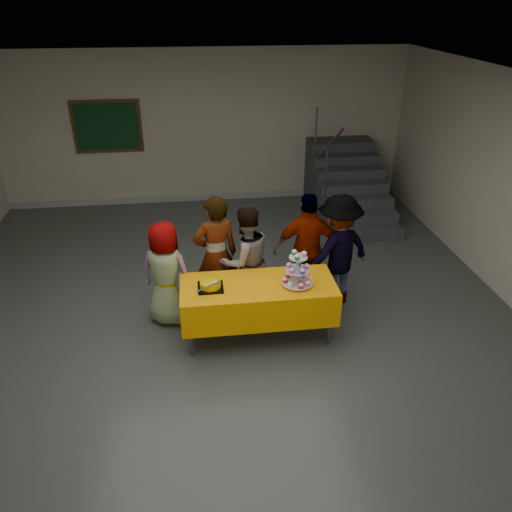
{
  "coord_description": "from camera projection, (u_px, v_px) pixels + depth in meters",
  "views": [
    {
      "loc": [
        -0.27,
        -4.92,
        3.9
      ],
      "look_at": [
        0.42,
        0.38,
        1.05
      ],
      "focal_mm": 35.0,
      "sensor_mm": 36.0,
      "label": 1
    }
  ],
  "objects": [
    {
      "name": "staircase",
      "position": [
        346.0,
        186.0,
        9.86
      ],
      "size": [
        1.3,
        2.4,
        2.04
      ],
      "color": "#424447",
      "rests_on": "ground"
    },
    {
      "name": "bear_cake",
      "position": [
        210.0,
        284.0,
        5.91
      ],
      "size": [
        0.32,
        0.36,
        0.12
      ],
      "color": "black",
      "rests_on": "bake_table"
    },
    {
      "name": "noticeboard",
      "position": [
        107.0,
        127.0,
        9.56
      ],
      "size": [
        1.3,
        0.05,
        1.0
      ],
      "color": "#472B16",
      "rests_on": "ground"
    },
    {
      "name": "schoolchild_d",
      "position": [
        308.0,
        250.0,
        6.75
      ],
      "size": [
        0.98,
        0.51,
        1.6
      ],
      "primitive_type": "imported",
      "rotation": [
        0.0,
        0.0,
        3.01
      ],
      "color": "slate",
      "rests_on": "ground"
    },
    {
      "name": "schoolchild_a",
      "position": [
        166.0,
        274.0,
        6.36
      ],
      "size": [
        0.81,
        0.69,
        1.42
      ],
      "primitive_type": "imported",
      "rotation": [
        0.0,
        0.0,
        2.73
      ],
      "color": "slate",
      "rests_on": "ground"
    },
    {
      "name": "cupcake_stand",
      "position": [
        298.0,
        273.0,
        5.94
      ],
      "size": [
        0.38,
        0.38,
        0.44
      ],
      "color": "silver",
      "rests_on": "bake_table"
    },
    {
      "name": "room_shell",
      "position": [
        221.0,
        183.0,
        5.19
      ],
      "size": [
        10.0,
        10.04,
        3.02
      ],
      "color": "#4C514C",
      "rests_on": "ground"
    },
    {
      "name": "bake_table",
      "position": [
        258.0,
        299.0,
        6.12
      ],
      "size": [
        1.88,
        0.78,
        0.77
      ],
      "color": "#595960",
      "rests_on": "ground"
    },
    {
      "name": "schoolchild_b",
      "position": [
        216.0,
        255.0,
        6.55
      ],
      "size": [
        0.67,
        0.52,
        1.65
      ],
      "primitive_type": "imported",
      "rotation": [
        0.0,
        0.0,
        3.36
      ],
      "color": "slate",
      "rests_on": "ground"
    },
    {
      "name": "schoolchild_e",
      "position": [
        338.0,
        251.0,
        6.72
      ],
      "size": [
        1.18,
        0.94,
        1.6
      ],
      "primitive_type": "imported",
      "rotation": [
        0.0,
        0.0,
        3.53
      ],
      "color": "slate",
      "rests_on": "ground"
    },
    {
      "name": "schoolchild_c",
      "position": [
        246.0,
        261.0,
        6.57
      ],
      "size": [
        0.89,
        0.79,
        1.51
      ],
      "primitive_type": "imported",
      "rotation": [
        0.0,
        0.0,
        3.49
      ],
      "color": "slate",
      "rests_on": "ground"
    }
  ]
}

